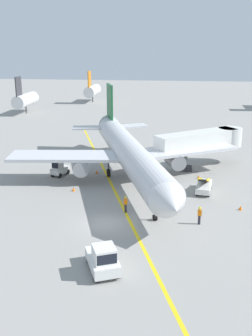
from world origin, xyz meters
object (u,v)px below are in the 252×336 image
baggage_tug_near_wing (59,168)px  jet_bridge (205,141)px  ground_crew_wing_walker (200,215)px  safety_cone_wingtip_left (240,208)px  airliner (128,152)px  ground_crew_marshaller (126,204)px  belt_loader_forward_hold (204,186)px  safety_cone_nose_left (97,172)px  safety_cone_nose_right (73,189)px  pushback_tug (103,259)px  safety_cone_wingtip_right (199,177)px

baggage_tug_near_wing → jet_bridge: bearing=18.9°
ground_crew_wing_walker → safety_cone_wingtip_left: size_ratio=3.86×
baggage_tug_near_wing → airliner: bearing=-1.3°
airliner → ground_crew_marshaller: 10.31m
airliner → belt_loader_forward_hold: 9.82m
safety_cone_nose_left → safety_cone_wingtip_left: 18.96m
baggage_tug_near_wing → ground_crew_wing_walker: (16.68, -11.87, -0.02)m
jet_bridge → safety_cone_wingtip_left: bearing=-78.8°
jet_bridge → safety_cone_nose_right: bearing=-142.9°
safety_cone_wingtip_left → belt_loader_forward_hold: bearing=126.7°
safety_cone_nose_left → pushback_tug: bearing=-77.2°
belt_loader_forward_hold → safety_cone_nose_right: belt_loader_forward_hold is taller
airliner → safety_cone_wingtip_left: size_ratio=77.97×
ground_crew_marshaller → safety_cone_nose_left: ground_crew_marshaller is taller
belt_loader_forward_hold → pushback_tug: bearing=-115.2°
safety_cone_nose_right → jet_bridge: bearing=37.1°
safety_cone_nose_right → safety_cone_wingtip_left: same height
jet_bridge → baggage_tug_near_wing: 19.28m
baggage_tug_near_wing → ground_crew_wing_walker: bearing=-35.4°
airliner → pushback_tug: size_ratio=8.45×
baggage_tug_near_wing → belt_loader_forward_hold: size_ratio=0.53×
safety_cone_wingtip_left → safety_cone_wingtip_right: (-3.70, 9.13, 0.00)m
baggage_tug_near_wing → pushback_tug: bearing=-65.4°
ground_crew_wing_walker → safety_cone_nose_right: 15.16m
ground_crew_wing_walker → safety_cone_nose_left: ground_crew_wing_walker is taller
ground_crew_marshaller → safety_cone_wingtip_left: 11.41m
safety_cone_nose_left → jet_bridge: bearing=19.4°
airliner → safety_cone_nose_right: 8.08m
safety_cone_nose_left → safety_cone_wingtip_right: size_ratio=1.00×
pushback_tug → ground_crew_marshaller: size_ratio=2.39×
airliner → safety_cone_wingtip_right: (8.49, 1.25, -3.20)m
safety_cone_nose_left → safety_cone_wingtip_left: size_ratio=1.00×
pushback_tug → baggage_tug_near_wing: (-9.47, 20.71, -0.07)m
pushback_tug → safety_cone_wingtip_left: bearing=47.9°
ground_crew_wing_walker → pushback_tug: bearing=-129.2°
safety_cone_nose_right → ground_crew_marshaller: bearing=-37.6°
safety_cone_nose_left → safety_cone_nose_right: bearing=-101.5°
ground_crew_wing_walker → safety_cone_wingtip_left: bearing=42.0°
airliner → safety_cone_wingtip_right: size_ratio=77.97×
airliner → baggage_tug_near_wing: bearing=178.7°
baggage_tug_near_wing → ground_crew_marshaller: bearing=-46.3°
jet_bridge → pushback_tug: bearing=-107.7°
ground_crew_wing_walker → safety_cone_nose_right: ground_crew_wing_walker is taller
baggage_tug_near_wing → safety_cone_wingtip_left: (20.89, -8.07, -0.71)m
ground_crew_marshaller → belt_loader_forward_hold: bearing=39.9°
pushback_tug → ground_crew_wing_walker: size_ratio=2.39×
baggage_tug_near_wing → safety_cone_wingtip_left: baggage_tug_near_wing is taller
safety_cone_nose_left → safety_cone_wingtip_right: bearing=-1.5°
airliner → safety_cone_wingtip_left: bearing=-32.9°
ground_crew_marshaller → safety_cone_nose_right: 8.30m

